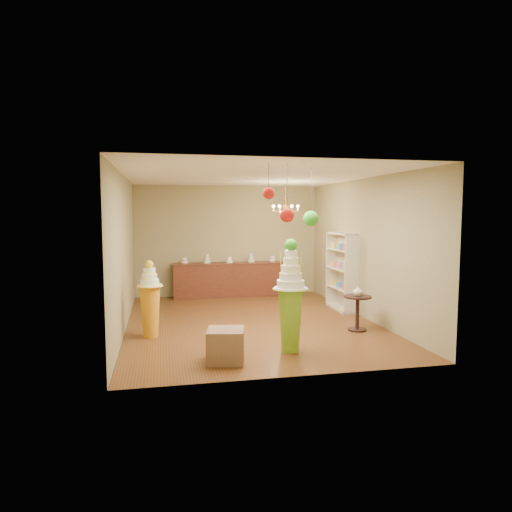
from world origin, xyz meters
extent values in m
plane|color=#593318|center=(0.00, 0.00, 0.00)|extent=(6.50, 6.50, 0.00)
plane|color=white|center=(0.00, 0.00, 3.00)|extent=(6.50, 6.50, 0.00)
cube|color=gray|center=(0.00, 3.25, 1.50)|extent=(5.00, 0.04, 3.00)
cube|color=gray|center=(0.00, -3.25, 1.50)|extent=(5.00, 0.04, 3.00)
cube|color=gray|center=(-2.50, 0.00, 1.50)|extent=(0.04, 6.50, 3.00)
cube|color=gray|center=(2.50, 0.00, 1.50)|extent=(0.04, 6.50, 3.00)
cone|color=#78AF26|center=(0.25, -2.12, 0.51)|extent=(0.48, 0.48, 1.03)
cylinder|color=white|center=(0.25, -2.12, 1.04)|extent=(0.65, 0.65, 0.03)
cylinder|color=white|center=(0.25, -2.12, 1.12)|extent=(0.53, 0.53, 0.12)
cylinder|color=white|center=(0.25, -2.12, 1.24)|extent=(0.44, 0.44, 0.12)
cylinder|color=white|center=(0.25, -2.12, 1.36)|extent=(0.36, 0.36, 0.12)
cylinder|color=white|center=(0.25, -2.12, 1.48)|extent=(0.29, 0.29, 0.12)
cylinder|color=white|center=(0.25, -2.12, 1.60)|extent=(0.24, 0.24, 0.12)
sphere|color=green|center=(0.25, -2.12, 1.75)|extent=(0.20, 0.20, 0.20)
cone|color=orange|center=(-2.01, -0.75, 0.47)|extent=(0.38, 0.38, 0.93)
cylinder|color=white|center=(-2.01, -0.75, 0.95)|extent=(0.46, 0.46, 0.03)
cylinder|color=white|center=(-2.01, -0.75, 1.02)|extent=(0.34, 0.34, 0.10)
cylinder|color=white|center=(-2.01, -0.75, 1.12)|extent=(0.27, 0.27, 0.10)
cylinder|color=white|center=(-2.01, -0.75, 1.22)|extent=(0.22, 0.22, 0.10)
sphere|color=gold|center=(-2.01, -0.75, 1.34)|extent=(0.15, 0.15, 0.15)
cube|color=brown|center=(-0.85, -2.41, 0.25)|extent=(0.65, 0.65, 0.50)
cube|color=#55271A|center=(0.00, 2.97, 0.45)|extent=(3.00, 0.50, 0.90)
cube|color=#55271A|center=(0.00, 2.97, 0.91)|extent=(3.04, 0.54, 0.03)
cylinder|color=white|center=(-1.20, 2.97, 1.00)|extent=(0.18, 0.18, 0.16)
cylinder|color=white|center=(-0.60, 2.97, 1.04)|extent=(0.18, 0.18, 0.24)
cylinder|color=white|center=(0.00, 2.97, 1.00)|extent=(0.18, 0.18, 0.16)
cylinder|color=white|center=(0.60, 2.97, 1.04)|extent=(0.18, 0.18, 0.24)
cylinder|color=white|center=(1.20, 2.97, 1.00)|extent=(0.18, 0.18, 0.16)
cube|color=beige|center=(2.48, 0.80, 0.90)|extent=(0.04, 1.20, 1.80)
cube|color=beige|center=(2.32, 0.80, 0.50)|extent=(0.30, 1.14, 0.03)
cube|color=beige|center=(2.32, 0.80, 0.95)|extent=(0.30, 1.14, 0.03)
cube|color=beige|center=(2.32, 0.80, 1.40)|extent=(0.30, 1.14, 0.03)
cylinder|color=black|center=(1.89, -1.10, 0.02)|extent=(0.45, 0.45, 0.04)
cylinder|color=black|center=(1.89, -1.10, 0.33)|extent=(0.09, 0.09, 0.66)
cylinder|color=black|center=(1.89, -1.10, 0.66)|extent=(0.68, 0.68, 0.04)
imported|color=beige|center=(1.89, -1.10, 0.77)|extent=(0.20, 0.20, 0.19)
cylinder|color=#423730|center=(0.09, -2.46, 2.61)|extent=(0.01, 0.01, 0.77)
sphere|color=red|center=(0.09, -2.46, 2.23)|extent=(0.22, 0.22, 0.22)
cylinder|color=#423730|center=(0.58, -2.11, 2.59)|extent=(0.01, 0.01, 0.83)
sphere|color=green|center=(0.58, -2.11, 2.17)|extent=(0.25, 0.25, 0.25)
cylinder|color=#423730|center=(-0.21, -2.52, 2.78)|extent=(0.01, 0.01, 0.45)
sphere|color=red|center=(-0.21, -2.52, 2.55)|extent=(0.18, 0.18, 0.18)
cylinder|color=#D8914C|center=(1.12, 1.34, 2.75)|extent=(0.02, 0.02, 0.50)
cylinder|color=#D8914C|center=(1.12, 1.34, 2.45)|extent=(0.10, 0.10, 0.30)
sphere|color=#F4B886|center=(1.12, 1.34, 2.25)|extent=(0.18, 0.18, 0.18)
camera|label=1|loc=(-1.79, -9.15, 2.26)|focal=32.00mm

